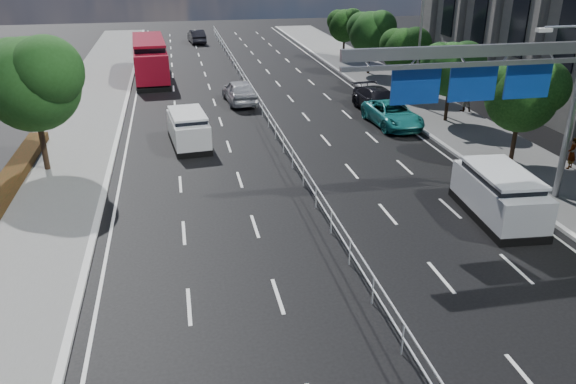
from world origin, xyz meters
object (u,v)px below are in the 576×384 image
object	(u,v)px
near_car_silver	(240,91)
silver_minivan	(499,195)
red_bus	(150,58)
near_car_dark	(197,36)
white_minivan	(188,129)
pedestrian_b	(465,97)
parked_car_teal	(393,114)
parked_car_dark	(379,101)
overhead_gantry	(493,76)
pedestrian_a	(572,153)

from	to	relation	value
near_car_silver	silver_minivan	world-z (taller)	silver_minivan
red_bus	near_car_dark	xyz separation A→B (m)	(4.82, 18.57, -0.97)
white_minivan	pedestrian_b	size ratio (longest dim) A/B	2.46
pedestrian_b	near_car_silver	bearing A→B (deg)	-14.25
red_bus	parked_car_teal	xyz separation A→B (m)	(14.98, -17.35, -0.99)
white_minivan	red_bus	size ratio (longest dim) A/B	0.41
parked_car_dark	white_minivan	bearing A→B (deg)	-165.84
near_car_silver	pedestrian_b	bearing A→B (deg)	154.38
red_bus	pedestrian_b	distance (m)	25.96
pedestrian_b	silver_minivan	bearing A→B (deg)	74.48
near_car_silver	pedestrian_b	size ratio (longest dim) A/B	2.62
silver_minivan	parked_car_teal	bearing A→B (deg)	91.91
white_minivan	pedestrian_b	xyz separation A→B (m)	(18.34, 3.09, 0.13)
silver_minivan	parked_car_dark	bearing A→B (deg)	91.51
red_bus	near_car_dark	distance (m)	19.21
white_minivan	red_bus	bearing A→B (deg)	91.66
white_minivan	silver_minivan	distance (m)	16.87
overhead_gantry	near_car_dark	size ratio (longest dim) A/B	2.23
white_minivan	parked_car_teal	distance (m)	12.62
near_car_dark	parked_car_dark	distance (m)	34.33
parked_car_teal	silver_minivan	bearing A→B (deg)	-95.27
silver_minivan	near_car_dark	bearing A→B (deg)	105.41
white_minivan	silver_minivan	xyz separation A→B (m)	(11.99, -11.86, 0.07)
white_minivan	silver_minivan	size ratio (longest dim) A/B	0.90
parked_car_dark	pedestrian_a	distance (m)	13.49
parked_car_teal	parked_car_dark	xyz separation A→B (m)	(0.25, 3.21, 0.05)
parked_car_dark	overhead_gantry	bearing A→B (deg)	-99.49
white_minivan	near_car_dark	xyz separation A→B (m)	(2.39, 37.22, -0.19)
near_car_silver	parked_car_teal	size ratio (longest dim) A/B	0.93
near_car_silver	silver_minivan	xyz separation A→B (m)	(8.06, -20.69, 0.18)
parked_car_teal	pedestrian_b	distance (m)	6.07
near_car_silver	pedestrian_a	xyz separation A→B (m)	(14.40, -16.62, 0.09)
near_car_silver	pedestrian_a	world-z (taller)	pedestrian_a
pedestrian_a	red_bus	bearing A→B (deg)	-86.98
near_car_silver	parked_car_teal	bearing A→B (deg)	134.97
near_car_silver	parked_car_dark	size ratio (longest dim) A/B	0.90
overhead_gantry	pedestrian_a	size ratio (longest dim) A/B	6.53
overhead_gantry	parked_car_dark	bearing A→B (deg)	85.76
red_bus	pedestrian_a	distance (m)	33.64
white_minivan	parked_car_dark	bearing A→B (deg)	13.64
silver_minivan	pedestrian_a	bearing A→B (deg)	37.00
overhead_gantry	red_bus	world-z (taller)	overhead_gantry
overhead_gantry	silver_minivan	distance (m)	4.77
parked_car_teal	pedestrian_a	bearing A→B (deg)	-60.39
overhead_gantry	pedestrian_b	distance (m)	15.92
near_car_dark	parked_car_dark	xyz separation A→B (m)	(10.41, -32.71, 0.03)
parked_car_teal	pedestrian_b	size ratio (longest dim) A/B	2.83
silver_minivan	pedestrian_b	distance (m)	16.24
white_minivan	pedestrian_b	world-z (taller)	pedestrian_b
red_bus	pedestrian_b	xyz separation A→B (m)	(20.77, -15.56, -0.65)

